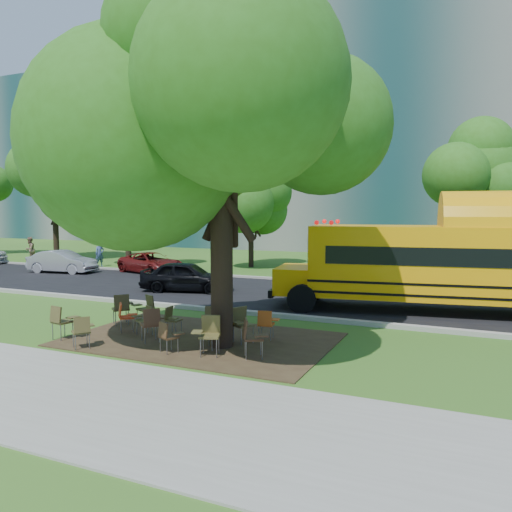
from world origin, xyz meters
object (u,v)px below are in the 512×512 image
at_px(main_tree, 221,103).
at_px(chair_4, 168,334).
at_px(chair_11, 216,319).
at_px(chair_14, 82,329).
at_px(pedestrian_b, 30,249).
at_px(chair_6, 213,329).
at_px(chair_15, 219,323).
at_px(chair_1, 125,314).
at_px(chair_3, 146,318).
at_px(chair_5, 209,331).
at_px(chair_0, 61,319).
at_px(chair_7, 251,334).
at_px(black_car, 186,277).
at_px(chair_9, 146,306).
at_px(chair_10, 172,317).
at_px(pedestrian_a, 100,254).
at_px(bg_car_red, 151,263).
at_px(bg_car_silver, 62,262).
at_px(chair_2, 152,321).
at_px(school_bus, 473,264).
at_px(chair_8, 122,306).
at_px(chair_13, 267,322).
at_px(chair_12, 241,321).

relative_size(main_tree, chair_4, 12.24).
distance_m(chair_4, chair_11, 1.65).
xyz_separation_m(chair_14, pedestrian_b, (-18.81, 15.19, 0.32)).
bearing_deg(chair_14, chair_6, -29.19).
height_order(chair_4, chair_15, chair_15).
relative_size(chair_1, chair_3, 1.04).
bearing_deg(chair_11, pedestrian_b, 141.85).
distance_m(main_tree, chair_3, 6.12).
bearing_deg(chair_15, chair_5, -29.48).
xyz_separation_m(chair_0, chair_7, (5.39, 0.49, 0.01)).
bearing_deg(black_car, chair_9, -174.49).
height_order(chair_10, pedestrian_a, pedestrian_a).
height_order(bg_car_red, pedestrian_b, pedestrian_b).
bearing_deg(bg_car_silver, black_car, -113.26).
xyz_separation_m(chair_7, chair_10, (-3.03, 1.27, -0.11)).
xyz_separation_m(chair_9, black_car, (-2.06, 5.66, 0.12)).
bearing_deg(chair_15, chair_6, -30.95).
xyz_separation_m(chair_0, chair_9, (0.87, 2.58, -0.04)).
xyz_separation_m(main_tree, chair_10, (-1.93, 0.62, -5.61)).
height_order(chair_4, black_car, black_car).
relative_size(chair_4, pedestrian_b, 0.47).
height_order(chair_4, chair_7, chair_7).
relative_size(chair_11, pedestrian_b, 0.56).
relative_size(chair_1, bg_car_silver, 0.22).
distance_m(chair_2, chair_3, 0.88).
relative_size(chair_1, bg_car_red, 0.20).
bearing_deg(chair_14, bg_car_red, 66.75).
distance_m(chair_5, chair_15, 1.31).
relative_size(school_bus, chair_2, 13.06).
bearing_deg(chair_4, main_tree, 74.56).
bearing_deg(chair_8, chair_10, -56.48).
relative_size(main_tree, chair_5, 9.95).
relative_size(chair_0, chair_15, 1.15).
bearing_deg(chair_15, bg_car_silver, -168.77).
bearing_deg(chair_13, school_bus, 39.20).
bearing_deg(chair_2, chair_0, 147.73).
bearing_deg(chair_13, bg_car_silver, 141.23).
xyz_separation_m(chair_2, chair_4, (0.96, -0.69, -0.09)).
height_order(chair_5, chair_9, chair_5).
distance_m(chair_9, chair_14, 3.06).
relative_size(chair_4, chair_11, 0.83).
xyz_separation_m(chair_5, chair_13, (0.70, 1.90, -0.09)).
distance_m(chair_12, chair_15, 0.61).
height_order(school_bus, chair_2, school_bus).
bearing_deg(chair_6, chair_5, -153.97).
relative_size(main_tree, bg_car_silver, 2.51).
distance_m(chair_0, chair_8, 2.07).
relative_size(chair_0, pedestrian_a, 0.59).
bearing_deg(chair_4, chair_10, 145.32).
height_order(chair_15, pedestrian_b, pedestrian_b).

